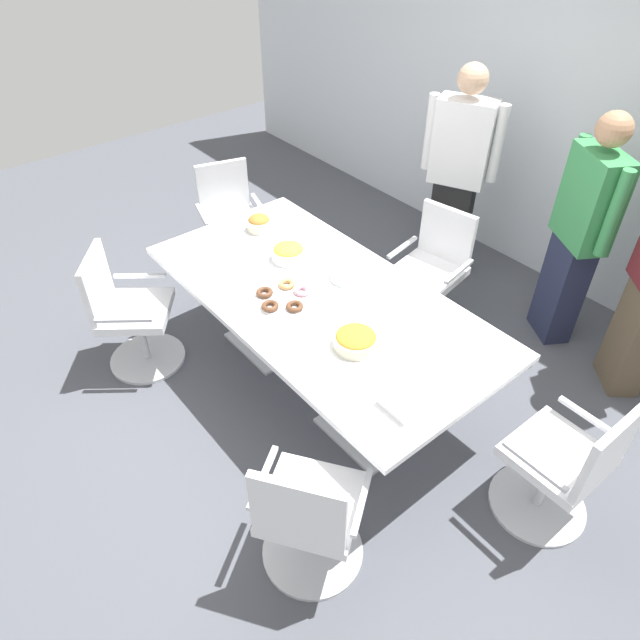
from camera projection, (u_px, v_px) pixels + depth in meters
name	position (u px, v px, depth m)	size (l,w,h in m)	color
ground_plane	(320.00, 380.00, 4.07)	(10.00, 10.00, 0.01)	#4C4F56
back_wall	(564.00, 106.00, 4.35)	(8.00, 0.10, 2.80)	silver
conference_table	(320.00, 311.00, 3.67)	(2.40, 1.20, 0.75)	white
office_chair_0	(129.00, 317.00, 3.97)	(0.76, 0.76, 0.91)	silver
office_chair_1	(309.00, 519.00, 2.78)	(0.75, 0.75, 0.91)	silver
office_chair_2	(563.00, 468.00, 3.01)	(0.55, 0.55, 0.91)	silver
office_chair_3	(431.00, 275.00, 4.36)	(0.62, 0.62, 0.91)	silver
office_chair_4	(231.00, 224.00, 4.94)	(0.67, 0.67, 0.91)	silver
person_standing_0	(458.00, 172.00, 4.57)	(0.59, 0.38, 1.75)	black
person_standing_1	(580.00, 231.00, 3.91)	(0.56, 0.42, 1.72)	#232842
snack_bowl_pretzels	(259.00, 223.00, 4.17)	(0.18, 0.18, 0.12)	beige
snack_bowl_chips_orange	(356.00, 339.00, 3.20)	(0.26, 0.26, 0.10)	beige
snack_bowl_chips_yellow	(289.00, 252.00, 3.87)	(0.23, 0.23, 0.11)	white
donut_platter	(284.00, 297.00, 3.55)	(0.35, 0.35, 0.04)	white
plate_stack	(346.00, 276.00, 3.72)	(0.21, 0.21, 0.04)	white
napkin_pile	(404.00, 400.00, 2.87)	(0.20, 0.20, 0.07)	white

